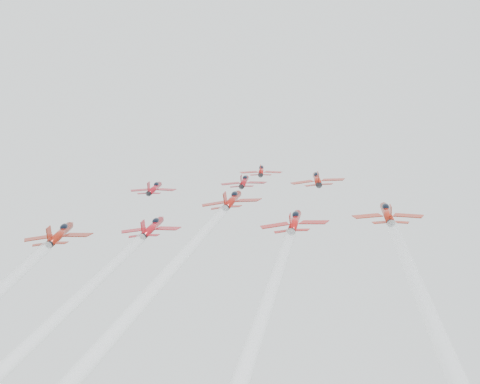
# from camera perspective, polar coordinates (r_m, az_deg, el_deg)

# --- Properties ---
(jet_lead) EXTENTS (8.96, 11.04, 8.38)m
(jet_lead) POSITION_cam_1_polar(r_m,az_deg,el_deg) (142.12, 1.82, 1.83)
(jet_lead) COLOR #AB1310
(jet_row2_left) EXTENTS (9.04, 11.14, 8.45)m
(jet_row2_left) POSITION_cam_1_polar(r_m,az_deg,el_deg) (131.57, -7.31, 0.34)
(jet_row2_left) COLOR maroon
(jet_row2_center) EXTENTS (9.04, 11.14, 8.46)m
(jet_row2_center) POSITION_cam_1_polar(r_m,az_deg,el_deg) (130.87, 0.35, 0.92)
(jet_row2_center) COLOR maroon
(jet_row2_right) EXTENTS (10.31, 12.71, 9.65)m
(jet_row2_right) POSITION_cam_1_polar(r_m,az_deg,el_deg) (128.71, 6.61, 1.11)
(jet_row2_right) COLOR #A91E10
(jet_center) EXTENTS (10.44, 92.12, 68.81)m
(jet_center) POSITION_cam_1_polar(r_m,az_deg,el_deg) (66.25, -5.34, -9.97)
(jet_center) COLOR #9C170E
(jet_rear_left) EXTENTS (9.10, 80.25, 59.94)m
(jet_rear_left) POSITION_cam_1_polar(r_m,az_deg,el_deg) (60.24, -17.00, -13.46)
(jet_rear_left) COLOR #AB1019
(jet_rear_right) EXTENTS (9.91, 87.43, 65.30)m
(jet_rear_right) POSITION_cam_1_polar(r_m,az_deg,el_deg) (51.57, 3.92, -15.56)
(jet_rear_right) COLOR #B31211
(jet_rear_farright) EXTENTS (10.15, 89.59, 66.92)m
(jet_rear_farright) POSITION_cam_1_polar(r_m,az_deg,el_deg) (53.60, 18.86, -13.99)
(jet_rear_farright) COLOR #AD2210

